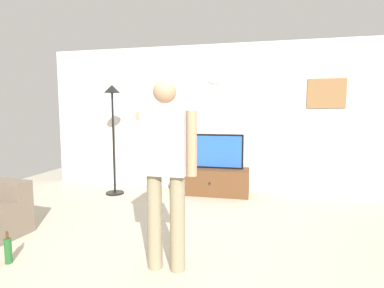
# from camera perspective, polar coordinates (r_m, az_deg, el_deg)

# --- Properties ---
(ground_plane) EXTENTS (8.40, 8.40, 0.00)m
(ground_plane) POSITION_cam_1_polar(r_m,az_deg,el_deg) (3.05, -5.77, -22.56)
(ground_plane) COLOR #B2A893
(back_wall) EXTENTS (6.40, 0.10, 2.70)m
(back_wall) POSITION_cam_1_polar(r_m,az_deg,el_deg) (5.55, 3.66, 4.97)
(back_wall) COLOR silver
(back_wall) RESTS_ON ground_plane
(tv_stand) EXTENTS (1.31, 0.53, 0.46)m
(tv_stand) POSITION_cam_1_polar(r_m,az_deg,el_deg) (5.33, 3.88, -7.21)
(tv_stand) COLOR brown
(tv_stand) RESTS_ON ground_plane
(television) EXTENTS (1.10, 0.07, 0.61)m
(television) POSITION_cam_1_polar(r_m,az_deg,el_deg) (5.28, 4.00, -1.39)
(television) COLOR black
(television) RESTS_ON tv_stand
(wall_clock) EXTENTS (0.29, 0.03, 0.29)m
(wall_clock) POSITION_cam_1_polar(r_m,az_deg,el_deg) (5.52, 4.49, 13.15)
(wall_clock) COLOR white
(framed_picture) EXTENTS (0.62, 0.04, 0.50)m
(framed_picture) POSITION_cam_1_polar(r_m,az_deg,el_deg) (5.56, 24.66, 8.93)
(framed_picture) COLOR olive
(floor_lamp) EXTENTS (0.32, 0.32, 1.94)m
(floor_lamp) POSITION_cam_1_polar(r_m,az_deg,el_deg) (5.37, -15.14, 5.15)
(floor_lamp) COLOR black
(floor_lamp) RESTS_ON ground_plane
(person_standing_nearer_lamp) EXTENTS (0.58, 0.78, 1.75)m
(person_standing_nearer_lamp) POSITION_cam_1_polar(r_m,az_deg,el_deg) (2.69, -5.10, -3.92)
(person_standing_nearer_lamp) COLOR gray
(person_standing_nearer_lamp) RESTS_ON ground_plane
(beverage_bottle) EXTENTS (0.07, 0.07, 0.32)m
(beverage_bottle) POSITION_cam_1_polar(r_m,az_deg,el_deg) (3.52, -32.11, -17.09)
(beverage_bottle) COLOR #1E5923
(beverage_bottle) RESTS_ON ground_plane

